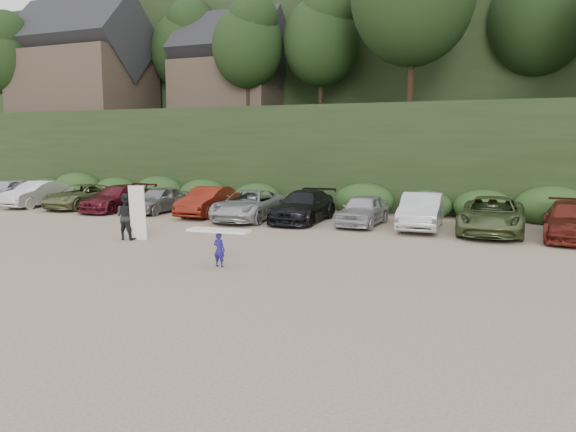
% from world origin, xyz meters
% --- Properties ---
extents(ground, '(120.00, 120.00, 0.00)m').
position_xyz_m(ground, '(0.00, 0.00, 0.00)').
color(ground, tan).
rests_on(ground, ground).
extents(hillside_backdrop, '(90.00, 41.50, 28.00)m').
position_xyz_m(hillside_backdrop, '(-0.26, 35.93, 11.22)').
color(hillside_backdrop, black).
rests_on(hillside_backdrop, ground).
extents(parked_cars, '(39.45, 6.05, 1.63)m').
position_xyz_m(parked_cars, '(-1.63, 10.09, 0.76)').
color(parked_cars, '#B9B8BE').
rests_on(parked_cars, ground).
extents(child_surfer, '(2.05, 0.73, 1.21)m').
position_xyz_m(child_surfer, '(0.66, -0.07, 0.82)').
color(child_surfer, navy).
rests_on(child_surfer, ground).
extents(adult_surfer, '(1.37, 0.74, 2.21)m').
position_xyz_m(adult_surfer, '(-5.23, 2.79, 0.95)').
color(adult_surfer, black).
rests_on(adult_surfer, ground).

